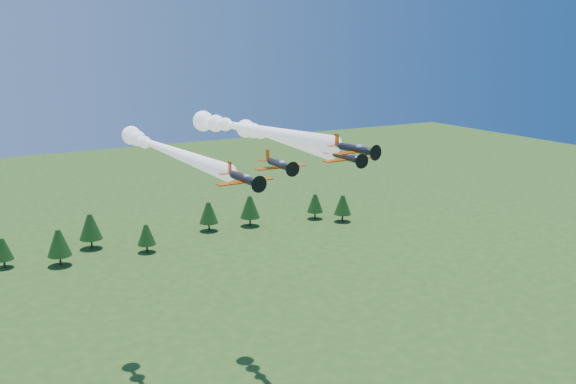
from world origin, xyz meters
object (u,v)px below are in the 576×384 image
plane_lead (248,128)px  plane_slot (279,164)px  plane_right (275,137)px  plane_left (164,148)px

plane_lead → plane_slot: (2.03, -6.78, -5.04)m
plane_right → plane_slot: 19.09m
plane_left → plane_right: plane_right is taller
plane_slot → plane_left: bearing=121.4°
plane_left → plane_slot: 23.75m
plane_left → plane_right: bearing=-12.6°
plane_right → plane_slot: size_ratio=4.67×
plane_right → plane_left: bearing=171.1°
plane_lead → plane_left: bearing=117.2°
plane_left → plane_slot: plane_left is taller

